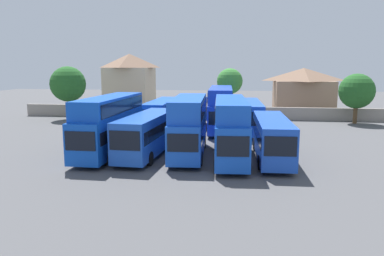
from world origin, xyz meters
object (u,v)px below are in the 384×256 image
(house_terrace_left, at_px, (130,82))
(tree_behind_wall, at_px, (357,91))
(bus_1, at_px, (110,122))
(bus_9, at_px, (249,115))
(bus_3, at_px, (189,123))
(bus_5, at_px, (272,136))
(bus_4, at_px, (231,126))
(house_terrace_centre, at_px, (303,90))
(bus_2, at_px, (148,132))
(tree_right_of_lot, at_px, (68,84))
(tree_left_of_lot, at_px, (230,82))
(bus_6, at_px, (162,113))
(bus_7, at_px, (190,113))
(bus_8, at_px, (221,106))

(house_terrace_left, height_order, tree_behind_wall, house_terrace_left)
(bus_1, height_order, bus_9, bus_1)
(bus_3, bearing_deg, bus_5, 83.85)
(bus_4, height_order, house_terrace_centre, house_terrace_centre)
(bus_2, relative_size, tree_right_of_lot, 1.44)
(bus_4, height_order, tree_left_of_lot, tree_left_of_lot)
(house_terrace_centre, bearing_deg, house_terrace_left, 179.33)
(bus_6, bearing_deg, tree_behind_wall, 108.13)
(bus_7, xyz_separation_m, house_terrace_left, (-12.88, 18.96, 2.89))
(bus_9, distance_m, house_terrace_left, 27.86)
(bus_5, xyz_separation_m, tree_right_of_lot, (-26.80, 20.23, 3.07))
(bus_4, distance_m, tree_left_of_lot, 26.16)
(bus_8, bearing_deg, bus_5, 17.67)
(bus_4, relative_size, house_terrace_left, 1.18)
(bus_5, height_order, tree_behind_wall, tree_behind_wall)
(bus_7, bearing_deg, tree_right_of_lot, -107.64)
(bus_8, bearing_deg, tree_right_of_lot, -108.80)
(bus_8, distance_m, house_terrace_centre, 22.03)
(tree_right_of_lot, bearing_deg, bus_1, -56.64)
(bus_2, bearing_deg, bus_9, 149.18)
(bus_2, bearing_deg, bus_5, 93.01)
(bus_3, height_order, bus_9, bus_3)
(bus_5, distance_m, bus_6, 17.88)
(bus_1, bearing_deg, bus_9, 137.27)
(bus_7, relative_size, tree_left_of_lot, 1.67)
(bus_4, bearing_deg, house_terrace_centre, 158.32)
(bus_3, distance_m, tree_left_of_lot, 25.62)
(bus_1, height_order, bus_8, bus_8)
(tree_behind_wall, bearing_deg, bus_8, -156.31)
(bus_2, distance_m, bus_3, 3.58)
(bus_1, bearing_deg, tree_left_of_lot, 160.78)
(bus_1, bearing_deg, bus_2, 88.72)
(bus_8, bearing_deg, house_terrace_left, -140.48)
(bus_7, height_order, tree_behind_wall, tree_behind_wall)
(bus_8, height_order, tree_behind_wall, tree_behind_wall)
(bus_6, xyz_separation_m, house_terrace_centre, (19.20, 18.49, 1.71))
(bus_6, xyz_separation_m, tree_left_of_lot, (7.63, 12.32, 3.28))
(bus_9, relative_size, house_terrace_left, 1.20)
(house_terrace_left, distance_m, tree_left_of_lot, 18.35)
(bus_4, xyz_separation_m, bus_9, (1.78, 13.16, -0.76))
(bus_3, xyz_separation_m, house_terrace_centre, (14.21, 31.54, 0.91))
(bus_4, xyz_separation_m, bus_8, (-1.52, 13.91, 0.08))
(bus_7, bearing_deg, tree_behind_wall, 113.89)
(bus_5, bearing_deg, house_terrace_left, -147.75)
(bus_1, relative_size, tree_left_of_lot, 1.61)
(bus_7, xyz_separation_m, tree_right_of_lot, (-18.32, 6.95, 2.99))
(bus_6, bearing_deg, bus_9, 87.22)
(tree_behind_wall, height_order, tree_right_of_lot, tree_right_of_lot)
(bus_4, relative_size, bus_9, 0.99)
(bus_2, height_order, house_terrace_centre, house_terrace_centre)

